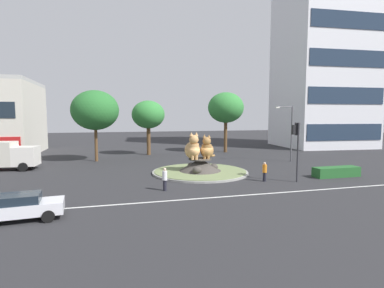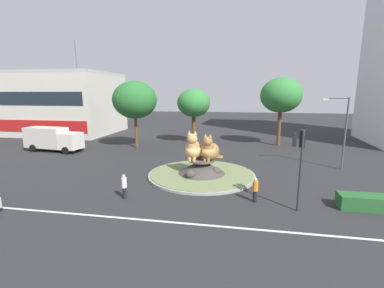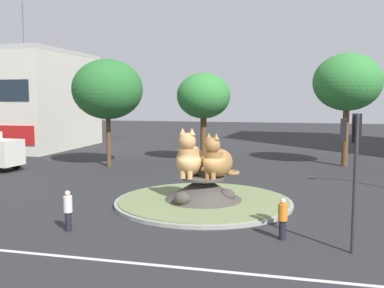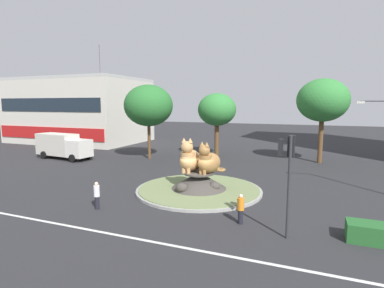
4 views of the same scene
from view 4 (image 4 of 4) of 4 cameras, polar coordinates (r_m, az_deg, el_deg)
ground_plane at (r=22.99m, az=1.29°, el=-8.83°), size 160.00×160.00×0.00m
lane_centreline at (r=15.63m, az=-10.46°, el=-17.07°), size 112.00×0.20×0.01m
roundabout_island at (r=22.85m, az=1.29°, el=-7.65°), size 9.35×9.35×1.44m
cat_statue_calico at (r=22.73m, az=-0.44°, el=-2.82°), size 1.68×2.64×2.61m
cat_statue_tabby at (r=22.26m, az=3.10°, el=-3.28°), size 2.11×2.38×2.37m
traffic_light_mast at (r=15.11m, az=17.62°, el=-3.52°), size 0.74×0.51×5.01m
shophouse_block at (r=56.28m, az=-20.31°, el=5.93°), size 21.52×13.87×15.61m
broadleaf_tree_behind_island at (r=37.46m, az=4.71°, el=6.39°), size 4.68×4.68×7.78m
second_tree_near_tower at (r=35.96m, az=23.34°, el=7.50°), size 5.46×5.46×9.19m
third_tree_left at (r=36.07m, az=-8.16°, el=7.14°), size 5.69×5.69×8.71m
pedestrian_white_shirt at (r=19.89m, az=-17.44°, el=-9.07°), size 0.36×0.36×1.72m
pedestrian_orange_shirt at (r=17.00m, az=9.12°, el=-11.82°), size 0.37×0.37×1.66m
delivery_box_truck at (r=39.03m, az=-23.09°, el=-0.25°), size 7.50×3.07×2.94m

